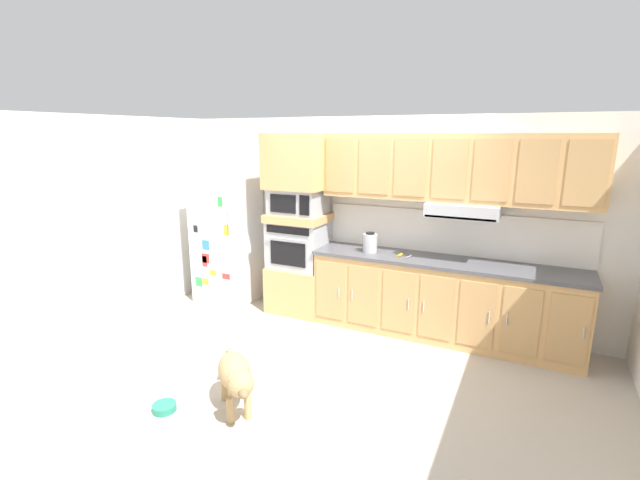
{
  "coord_description": "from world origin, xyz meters",
  "views": [
    {
      "loc": [
        1.75,
        -4.19,
        2.29
      ],
      "look_at": [
        -0.35,
        0.1,
        1.16
      ],
      "focal_mm": 25.18,
      "sensor_mm": 36.0,
      "label": 1
    }
  ],
  "objects": [
    {
      "name": "back_kitchen_wall",
      "position": [
        0.0,
        1.11,
        1.25
      ],
      "size": [
        6.2,
        0.12,
        2.5
      ],
      "primitive_type": "cube",
      "color": "silver",
      "rests_on": "ground"
    },
    {
      "name": "dog_food_bowl",
      "position": [
        -0.92,
        -1.74,
        0.03
      ],
      "size": [
        0.2,
        0.2,
        0.06
      ],
      "color": "#267F66",
      "rests_on": "ground"
    },
    {
      "name": "oven_base_cabinet",
      "position": [
        -0.97,
        0.75,
        0.3
      ],
      "size": [
        0.74,
        0.62,
        0.6
      ],
      "primitive_type": "cube",
      "color": "tan",
      "rests_on": "ground"
    },
    {
      "name": "backsplash_panel",
      "position": [
        0.87,
        1.04,
        1.17
      ],
      "size": [
        2.99,
        0.02,
        0.5
      ],
      "primitive_type": "cube",
      "color": "white",
      "rests_on": "countertop_slab"
    },
    {
      "name": "lower_cabinet_run",
      "position": [
        0.87,
        0.75,
        0.44
      ],
      "size": [
        2.95,
        0.63,
        0.88
      ],
      "color": "tan",
      "rests_on": "ground"
    },
    {
      "name": "screwdriver",
      "position": [
        0.4,
        0.68,
        0.93
      ],
      "size": [
        0.15,
        0.13,
        0.03
      ],
      "color": "yellow",
      "rests_on": "countertop_slab"
    },
    {
      "name": "dog",
      "position": [
        -0.34,
        -1.5,
        0.36
      ],
      "size": [
        0.68,
        0.67,
        0.55
      ],
      "rotation": [
        0.0,
        0.0,
        -0.77
      ],
      "color": "tan",
      "rests_on": "ground"
    },
    {
      "name": "appliance_upper_cabinet",
      "position": [
        -0.97,
        0.75,
        1.96
      ],
      "size": [
        0.74,
        0.62,
        0.68
      ],
      "primitive_type": "cube",
      "color": "tan",
      "rests_on": "microwave"
    },
    {
      "name": "refrigerator",
      "position": [
        -2.07,
        0.68,
        0.88
      ],
      "size": [
        0.76,
        0.73,
        1.76
      ],
      "color": "white",
      "rests_on": "ground"
    },
    {
      "name": "countertop_slab",
      "position": [
        0.87,
        0.75,
        0.9
      ],
      "size": [
        2.99,
        0.64,
        0.04
      ],
      "primitive_type": "cube",
      "color": "#4C4C51",
      "rests_on": "lower_cabinet_run"
    },
    {
      "name": "built_in_oven",
      "position": [
        -0.97,
        0.75,
        0.9
      ],
      "size": [
        0.7,
        0.62,
        0.6
      ],
      "color": "#A8AAAF",
      "rests_on": "oven_base_cabinet"
    },
    {
      "name": "side_panel_left",
      "position": [
        -2.8,
        0.0,
        1.25
      ],
      "size": [
        0.12,
        7.1,
        2.5
      ],
      "primitive_type": "cube",
      "color": "silver",
      "rests_on": "ground"
    },
    {
      "name": "electric_kettle",
      "position": [
        0.01,
        0.7,
        1.03
      ],
      "size": [
        0.17,
        0.17,
        0.24
      ],
      "color": "#A8AAAF",
      "rests_on": "countertop_slab"
    },
    {
      "name": "ground_plane",
      "position": [
        0.0,
        0.0,
        0.0
      ],
      "size": [
        9.6,
        9.6,
        0.0
      ],
      "primitive_type": "plane",
      "color": "#B2A899"
    },
    {
      "name": "microwave",
      "position": [
        -0.97,
        0.75,
        1.46
      ],
      "size": [
        0.64,
        0.54,
        0.32
      ],
      "color": "#A8AAAF",
      "rests_on": "appliance_mid_shelf"
    },
    {
      "name": "upper_cabinet_with_hood",
      "position": [
        0.88,
        0.87,
        1.9
      ],
      "size": [
        2.95,
        0.48,
        0.88
      ],
      "color": "tan",
      "rests_on": "backsplash_panel"
    },
    {
      "name": "appliance_mid_shelf",
      "position": [
        -0.97,
        0.75,
        1.25
      ],
      "size": [
        0.74,
        0.62,
        0.1
      ],
      "primitive_type": "cube",
      "color": "tan",
      "rests_on": "built_in_oven"
    }
  ]
}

